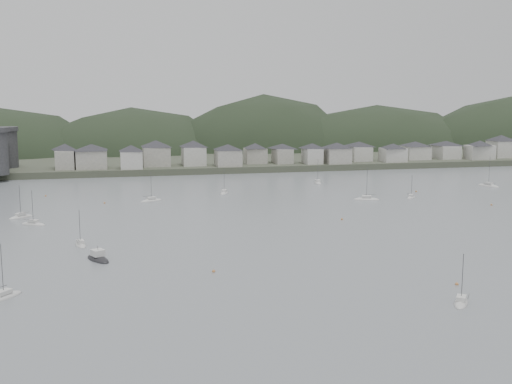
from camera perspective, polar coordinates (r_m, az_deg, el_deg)
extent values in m
plane|color=slate|center=(126.07, 7.76, -7.76)|extent=(900.00, 900.00, 0.00)
cube|color=#383D2D|center=(411.61, -6.92, 3.91)|extent=(900.00, 250.00, 3.00)
ellipsoid|color=black|center=(388.60, -11.28, 1.83)|extent=(132.08, 90.41, 79.74)
ellipsoid|color=black|center=(400.04, 0.70, 1.80)|extent=(133.88, 88.37, 101.41)
ellipsoid|color=black|center=(419.26, 10.92, 2.28)|extent=(165.81, 81.78, 82.55)
cylinder|color=#2D2D2F|center=(311.66, -21.98, 3.66)|extent=(10.00, 10.00, 17.00)
cube|color=#2D2D2F|center=(298.10, -22.36, 2.95)|extent=(3.50, 30.00, 12.00)
cube|color=gray|center=(297.00, -17.13, 2.87)|extent=(8.34, 12.91, 8.59)
pyramid|color=#27272C|center=(296.50, -17.18, 3.99)|extent=(15.78, 15.78, 3.01)
cube|color=gray|center=(295.75, -14.88, 2.92)|extent=(13.68, 13.35, 8.36)
pyramid|color=#27272C|center=(295.27, -14.92, 4.01)|extent=(20.07, 20.07, 2.93)
cube|color=#AEACA4|center=(290.42, -11.41, 2.91)|extent=(9.78, 10.20, 8.08)
pyramid|color=#27272C|center=(289.94, -11.44, 3.98)|extent=(14.83, 14.83, 2.83)
cube|color=gray|center=(300.51, -9.16, 3.26)|extent=(12.59, 13.33, 9.09)
pyramid|color=#27272C|center=(300.00, -9.19, 4.43)|extent=(19.24, 19.24, 3.18)
cube|color=#AEACA4|center=(300.69, -5.76, 3.31)|extent=(10.74, 12.17, 8.87)
pyramid|color=#27272C|center=(300.19, -5.78, 4.45)|extent=(17.01, 17.01, 3.10)
cube|color=gray|center=(296.67, -2.59, 3.16)|extent=(11.63, 12.09, 7.69)
pyramid|color=#27272C|center=(296.21, -2.60, 4.16)|extent=(17.61, 17.61, 2.69)
cube|color=gray|center=(308.21, -0.07, 3.35)|extent=(10.37, 9.35, 7.44)
pyramid|color=#27272C|center=(307.78, -0.07, 4.28)|extent=(14.65, 14.65, 2.60)
cube|color=gray|center=(309.17, 2.45, 3.34)|extent=(8.24, 12.20, 7.22)
pyramid|color=#27272C|center=(308.75, 2.45, 4.24)|extent=(15.17, 15.17, 2.53)
cube|color=#AEACA4|center=(308.16, 5.20, 3.32)|extent=(8.06, 10.91, 7.46)
pyramid|color=#27272C|center=(307.72, 5.21, 4.25)|extent=(14.08, 14.08, 2.61)
cube|color=gray|center=(310.81, 7.45, 3.34)|extent=(11.73, 11.78, 7.66)
pyramid|color=#27272C|center=(310.37, 7.46, 4.30)|extent=(17.46, 17.46, 2.68)
cube|color=#AEACA4|center=(325.72, 9.46, 3.51)|extent=(10.19, 13.02, 7.33)
pyramid|color=#27272C|center=(325.32, 9.48, 4.38)|extent=(17.23, 17.23, 2.57)
cube|color=#AEACA4|center=(323.73, 12.50, 3.35)|extent=(11.70, 9.81, 6.88)
pyramid|color=#27272C|center=(323.34, 12.52, 4.17)|extent=(15.97, 15.97, 2.41)
cube|color=#AEACA4|center=(339.10, 14.43, 3.53)|extent=(12.83, 12.48, 7.00)
pyramid|color=#27272C|center=(338.72, 14.46, 4.33)|extent=(18.79, 18.79, 2.45)
cube|color=#AEACA4|center=(348.34, 17.08, 3.55)|extent=(11.07, 13.50, 6.97)
pyramid|color=#27272C|center=(347.98, 17.11, 4.32)|extent=(18.25, 18.25, 2.44)
cube|color=#AEACA4|center=(349.75, 19.88, 3.46)|extent=(13.75, 9.12, 7.34)
pyramid|color=#27272C|center=(349.37, 19.93, 4.27)|extent=(16.97, 16.97, 2.57)
cube|color=#AEACA4|center=(364.20, 21.60, 3.70)|extent=(11.37, 11.57, 9.05)
pyramid|color=#27272C|center=(363.78, 21.66, 4.65)|extent=(17.03, 17.03, 3.17)
ellipsoid|color=beige|center=(156.46, -15.86, -4.75)|extent=(3.76, 7.24, 1.38)
cube|color=silver|center=(156.24, -15.87, -4.39)|extent=(2.04, 2.71, 0.70)
cylinder|color=#3F3F42|center=(155.50, -15.93, -3.14)|extent=(0.12, 0.12, 8.64)
cylinder|color=#3F3F42|center=(154.95, -16.01, -4.30)|extent=(0.82, 3.05, 0.10)
ellipsoid|color=beige|center=(219.91, 10.14, -0.71)|extent=(9.44, 5.67, 1.80)
cube|color=silver|center=(219.72, 10.15, -0.40)|extent=(3.62, 2.90, 0.70)
cylinder|color=#3F3F42|center=(219.05, 10.18, 0.78)|extent=(0.12, 0.12, 11.24)
cylinder|color=#3F3F42|center=(220.72, 10.47, -0.23)|extent=(3.85, 1.43, 0.10)
ellipsoid|color=beige|center=(197.66, -20.83, -2.21)|extent=(7.59, 6.73, 1.54)
cube|color=silver|center=(197.47, -20.85, -1.91)|extent=(3.17, 3.01, 0.70)
cylinder|color=#3F3F42|center=(196.83, -20.91, -0.79)|extent=(0.12, 0.12, 9.66)
cylinder|color=#3F3F42|center=(196.39, -20.58, -1.79)|extent=(2.79, 2.23, 0.10)
ellipsoid|color=beige|center=(231.51, -2.95, -0.12)|extent=(5.20, 7.95, 1.52)
cube|color=silver|center=(231.35, -2.95, 0.14)|extent=(2.58, 3.10, 0.70)
cylinder|color=#3F3F42|center=(230.81, -2.95, 1.09)|extent=(0.12, 0.12, 9.50)
cylinder|color=#3F3F42|center=(232.40, -3.13, 0.32)|extent=(1.42, 3.19, 0.10)
ellipsoid|color=beige|center=(185.47, -19.81, -2.85)|extent=(7.85, 6.11, 1.54)
cube|color=silver|center=(185.26, -19.83, -2.52)|extent=(3.18, 2.85, 0.70)
cylinder|color=#3F3F42|center=(184.58, -19.89, -1.34)|extent=(0.12, 0.12, 9.62)
cylinder|color=#3F3F42|center=(184.61, -20.23, -2.41)|extent=(3.01, 1.89, 0.10)
ellipsoid|color=beige|center=(227.74, 14.11, -0.52)|extent=(5.92, 5.82, 1.26)
cube|color=silver|center=(227.60, 14.12, -0.29)|extent=(2.54, 2.52, 0.70)
cylinder|color=#3F3F42|center=(227.14, 14.15, 0.50)|extent=(0.12, 0.12, 7.86)
cylinder|color=#3F3F42|center=(227.84, 13.85, -0.13)|extent=(2.11, 2.04, 0.10)
ellipsoid|color=beige|center=(216.99, -9.60, -0.83)|extent=(8.36, 5.57, 1.60)
cube|color=silver|center=(216.81, -9.61, -0.54)|extent=(3.27, 2.74, 0.70)
cylinder|color=#3F3F42|center=(216.20, -9.64, 0.52)|extent=(0.12, 0.12, 10.01)
cylinder|color=#3F3F42|center=(217.23, -9.97, -0.38)|extent=(3.34, 1.54, 0.10)
ellipsoid|color=beige|center=(260.04, 5.70, 0.83)|extent=(3.60, 8.20, 1.59)
cube|color=silver|center=(259.89, 5.70, 1.07)|extent=(2.11, 2.99, 0.70)
cylinder|color=#3F3F42|center=(259.39, 5.72, 1.94)|extent=(0.12, 0.12, 9.91)
cylinder|color=#3F3F42|center=(261.08, 5.56, 1.23)|extent=(0.59, 3.55, 0.10)
ellipsoid|color=beige|center=(121.15, -22.20, -9.01)|extent=(6.94, 7.61, 1.56)
cube|color=silver|center=(120.84, -22.23, -8.52)|extent=(3.08, 3.20, 0.70)
cylinder|color=#3F3F42|center=(119.77, -22.34, -6.71)|extent=(0.12, 0.12, 9.78)
ellipsoid|color=beige|center=(266.49, 20.62, 0.50)|extent=(6.23, 10.07, 1.92)
cube|color=silver|center=(266.33, 20.63, 0.77)|extent=(3.15, 3.89, 0.70)
cylinder|color=#3F3F42|center=(265.74, 20.69, 1.81)|extent=(0.12, 0.12, 12.01)
cylinder|color=#3F3F42|center=(264.59, 20.72, 0.83)|extent=(1.60, 4.09, 0.10)
ellipsoid|color=beige|center=(115.22, 18.36, -9.71)|extent=(5.93, 6.95, 1.40)
cube|color=silver|center=(114.91, 18.39, -9.24)|extent=(2.68, 2.88, 0.70)
cylinder|color=#3F3F42|center=(113.91, 18.47, -7.55)|extent=(0.12, 0.12, 8.72)
cylinder|color=#3F3F42|center=(114.31, 18.99, -9.07)|extent=(1.94, 2.59, 0.10)
ellipsoid|color=black|center=(141.90, -14.34, -6.06)|extent=(6.66, 9.18, 1.91)
cube|color=silver|center=(141.51, -14.36, -5.43)|extent=(3.34, 3.42, 1.40)
cylinder|color=#3F3F42|center=(141.29, -14.37, -5.08)|extent=(0.10, 0.10, 1.20)
sphere|color=#B6733C|center=(183.40, 7.93, -2.50)|extent=(0.70, 0.70, 0.70)
sphere|color=#B6733C|center=(128.59, -3.92, -7.30)|extent=(0.70, 0.70, 0.70)
sphere|color=#B6733C|center=(125.88, 18.01, -8.07)|extent=(0.70, 0.70, 0.70)
sphere|color=#B6733C|center=(215.64, -13.78, -0.99)|extent=(0.70, 0.70, 0.70)
sphere|color=#B6733C|center=(237.01, -18.81, -0.34)|extent=(0.70, 0.70, 0.70)
sphere|color=#B6733C|center=(242.84, 14.54, 0.05)|extent=(0.70, 0.70, 0.70)
sphere|color=#B6733C|center=(220.20, 20.86, -1.12)|extent=(0.70, 0.70, 0.70)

